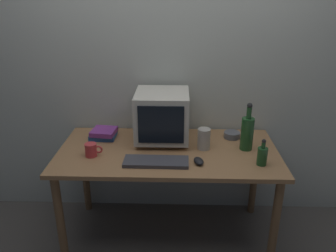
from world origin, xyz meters
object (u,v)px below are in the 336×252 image
keyboard (156,162)px  computer_mouse (199,161)px  book_stack (104,134)px  bottle_tall (247,132)px  cd_spindle (232,135)px  mug (91,150)px  crt_monitor (162,116)px  metal_canister (204,139)px  bottle_short (262,155)px

keyboard → computer_mouse: (0.28, 0.01, 0.01)m
computer_mouse → book_stack: 0.80m
bottle_tall → keyboard: bearing=-159.5°
cd_spindle → mug: bearing=-161.5°
crt_monitor → computer_mouse: 0.47m
computer_mouse → cd_spindle: 0.50m
keyboard → mug: bearing=169.2°
book_stack → metal_canister: 0.76m
cd_spindle → bottle_short: bearing=-72.6°
mug → metal_canister: metal_canister is taller
keyboard → bottle_tall: (0.62, 0.23, 0.12)m
crt_monitor → metal_canister: 0.35m
bottle_short → book_stack: (-1.10, 0.38, -0.03)m
keyboard → bottle_short: size_ratio=2.34×
keyboard → book_stack: (-0.42, 0.39, 0.02)m
crt_monitor → metal_canister: crt_monitor is taller
computer_mouse → bottle_tall: 0.43m
keyboard → bottle_short: 0.68m
bottle_short → mug: 1.12m
bottle_short → crt_monitor: bearing=151.5°
crt_monitor → book_stack: crt_monitor is taller
crt_monitor → cd_spindle: bearing=6.7°
crt_monitor → cd_spindle: 0.56m
computer_mouse → mug: 0.72m
bottle_short → cd_spindle: (-0.13, 0.42, -0.04)m
bottle_tall → metal_canister: bottle_tall is taller
book_stack → keyboard: bearing=-42.7°
bottle_tall → book_stack: size_ratio=1.71×
computer_mouse → mug: bearing=159.5°
keyboard → mug: (-0.44, 0.09, 0.03)m
crt_monitor → mug: 0.56m
mug → metal_canister: bearing=10.2°
bottle_tall → book_stack: 1.06m
keyboard → computer_mouse: bearing=2.2°
computer_mouse → book_stack: book_stack is taller
keyboard → cd_spindle: cd_spindle is taller
bottle_tall → metal_canister: size_ratio=2.28×
keyboard → cd_spindle: 0.69m
keyboard → cd_spindle: bearing=38.5°
keyboard → cd_spindle: size_ratio=3.50×
metal_canister → keyboard: bearing=-144.6°
bottle_tall → cd_spindle: size_ratio=2.85×
book_stack → cd_spindle: 0.97m
crt_monitor → bottle_tall: 0.61m
bottle_tall → mug: bearing=-172.5°
keyboard → mug: 0.45m
keyboard → book_stack: bearing=138.2°
computer_mouse → crt_monitor: bearing=111.5°
metal_canister → bottle_short: bearing=-32.0°
computer_mouse → book_stack: size_ratio=0.50×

